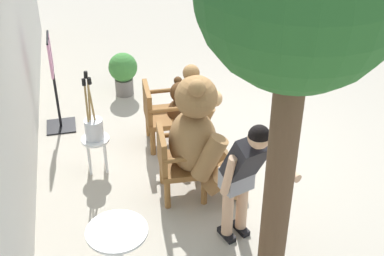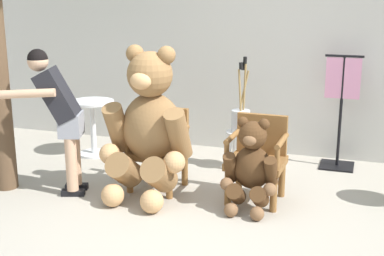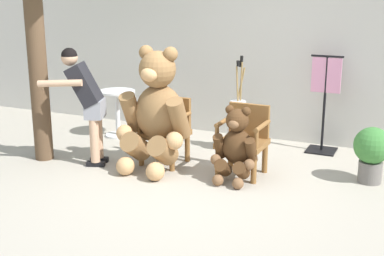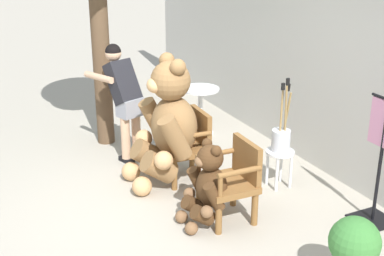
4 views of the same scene
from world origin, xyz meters
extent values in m
plane|color=#A8A091|center=(0.00, 0.00, 0.00)|extent=(60.00, 60.00, 0.00)
cube|color=beige|center=(0.00, 2.40, 1.40)|extent=(10.00, 0.16, 2.80)
cube|color=brown|center=(-0.54, 0.63, 0.41)|extent=(0.59, 0.55, 0.07)
cylinder|color=brown|center=(-0.78, 0.43, 0.18)|extent=(0.07, 0.07, 0.37)
cylinder|color=brown|center=(-0.32, 0.40, 0.18)|extent=(0.07, 0.07, 0.37)
cylinder|color=brown|center=(-0.76, 0.85, 0.18)|extent=(0.07, 0.07, 0.37)
cylinder|color=brown|center=(-0.30, 0.82, 0.18)|extent=(0.07, 0.07, 0.37)
cube|color=brown|center=(-0.53, 0.86, 0.65)|extent=(0.52, 0.09, 0.42)
cylinder|color=brown|center=(-0.79, 0.64, 0.66)|extent=(0.08, 0.48, 0.06)
cylinder|color=brown|center=(-0.80, 0.43, 0.55)|extent=(0.05, 0.05, 0.22)
cylinder|color=brown|center=(-0.29, 0.61, 0.66)|extent=(0.08, 0.48, 0.06)
cylinder|color=brown|center=(-0.30, 0.40, 0.55)|extent=(0.05, 0.05, 0.22)
cube|color=brown|center=(0.54, 0.63, 0.41)|extent=(0.57, 0.53, 0.07)
cylinder|color=brown|center=(0.30, 0.42, 0.18)|extent=(0.07, 0.07, 0.37)
cylinder|color=brown|center=(0.76, 0.41, 0.18)|extent=(0.07, 0.07, 0.37)
cylinder|color=brown|center=(0.31, 0.84, 0.18)|extent=(0.07, 0.07, 0.37)
cylinder|color=brown|center=(0.77, 0.83, 0.18)|extent=(0.07, 0.07, 0.37)
cube|color=brown|center=(0.54, 0.86, 0.65)|extent=(0.52, 0.07, 0.42)
cylinder|color=brown|center=(0.29, 0.63, 0.66)|extent=(0.07, 0.48, 0.06)
cylinder|color=brown|center=(0.28, 0.42, 0.55)|extent=(0.05, 0.05, 0.22)
cylinder|color=brown|center=(0.79, 0.62, 0.66)|extent=(0.07, 0.48, 0.06)
cylinder|color=brown|center=(0.78, 0.41, 0.55)|extent=(0.05, 0.05, 0.22)
ellipsoid|color=olive|center=(-0.54, 0.51, 0.71)|extent=(0.66, 0.57, 0.74)
sphere|color=olive|center=(-0.54, 0.47, 1.28)|extent=(0.47, 0.47, 0.47)
ellipsoid|color=tan|center=(-0.55, 0.27, 1.24)|extent=(0.23, 0.18, 0.17)
sphere|color=black|center=(-0.55, 0.27, 1.25)|extent=(0.07, 0.07, 0.07)
sphere|color=olive|center=(-0.71, 0.50, 1.47)|extent=(0.18, 0.18, 0.18)
sphere|color=olive|center=(-0.36, 0.49, 1.47)|extent=(0.18, 0.18, 0.18)
cylinder|color=olive|center=(-0.89, 0.40, 0.71)|extent=(0.23, 0.42, 0.55)
sphere|color=tan|center=(-0.91, 0.26, 0.47)|extent=(0.22, 0.22, 0.22)
cylinder|color=olive|center=(-0.20, 0.37, 0.71)|extent=(0.23, 0.42, 0.55)
sphere|color=tan|center=(-0.19, 0.22, 0.47)|extent=(0.22, 0.22, 0.22)
cylinder|color=olive|center=(-0.75, 0.25, 0.31)|extent=(0.29, 0.47, 0.43)
sphere|color=tan|center=(-0.78, 0.03, 0.12)|extent=(0.23, 0.23, 0.23)
cylinder|color=olive|center=(-0.36, 0.23, 0.31)|extent=(0.29, 0.47, 0.43)
sphere|color=tan|center=(-0.35, 0.01, 0.12)|extent=(0.23, 0.23, 0.23)
ellipsoid|color=#4C3019|center=(0.54, 0.45, 0.42)|extent=(0.38, 0.33, 0.43)
sphere|color=#4C3019|center=(0.54, 0.42, 0.75)|extent=(0.27, 0.27, 0.27)
ellipsoid|color=brown|center=(0.53, 0.31, 0.73)|extent=(0.13, 0.10, 0.10)
sphere|color=black|center=(0.53, 0.31, 0.74)|extent=(0.04, 0.04, 0.04)
sphere|color=#4C3019|center=(0.43, 0.44, 0.87)|extent=(0.11, 0.11, 0.11)
sphere|color=#4C3019|center=(0.64, 0.44, 0.87)|extent=(0.11, 0.11, 0.11)
cylinder|color=#4C3019|center=(0.33, 0.38, 0.42)|extent=(0.13, 0.24, 0.33)
sphere|color=brown|center=(0.32, 0.29, 0.27)|extent=(0.13, 0.13, 0.13)
cylinder|color=#4C3019|center=(0.74, 0.37, 0.42)|extent=(0.13, 0.24, 0.33)
sphere|color=brown|center=(0.75, 0.28, 0.27)|extent=(0.13, 0.13, 0.13)
cylinder|color=#4C3019|center=(0.42, 0.29, 0.18)|extent=(0.16, 0.27, 0.25)
sphere|color=brown|center=(0.40, 0.16, 0.07)|extent=(0.14, 0.14, 0.14)
cylinder|color=#4C3019|center=(0.65, 0.29, 0.18)|extent=(0.16, 0.27, 0.25)
sphere|color=brown|center=(0.66, 0.16, 0.07)|extent=(0.14, 0.14, 0.14)
cube|color=black|center=(-1.36, 0.32, 0.03)|extent=(0.26, 0.16, 0.06)
cylinder|color=tan|center=(-1.36, 0.32, 0.47)|extent=(0.12, 0.12, 0.82)
cube|color=black|center=(-1.31, 0.15, 0.03)|extent=(0.26, 0.16, 0.06)
cylinder|color=tan|center=(-1.31, 0.15, 0.47)|extent=(0.12, 0.12, 0.82)
cube|color=gray|center=(-1.33, 0.24, 0.75)|extent=(0.30, 0.35, 0.24)
cube|color=black|center=(-1.45, 0.20, 1.06)|extent=(0.50, 0.44, 0.57)
sphere|color=tan|center=(-1.62, 0.14, 1.41)|extent=(0.21, 0.21, 0.21)
sphere|color=black|center=(-1.62, 0.14, 1.43)|extent=(0.21, 0.21, 0.21)
cylinder|color=tan|center=(-1.63, -0.06, 1.11)|extent=(0.56, 0.26, 0.11)
cylinder|color=tan|center=(-1.51, 0.38, 0.94)|extent=(0.22, 0.14, 0.51)
cylinder|color=silver|center=(0.15, 1.56, 0.45)|extent=(0.34, 0.34, 0.03)
cylinder|color=silver|center=(0.24, 1.66, 0.22)|extent=(0.04, 0.04, 0.43)
cylinder|color=silver|center=(0.05, 1.66, 0.22)|extent=(0.04, 0.04, 0.43)
cylinder|color=silver|center=(0.24, 1.47, 0.22)|extent=(0.04, 0.04, 0.43)
cylinder|color=silver|center=(0.05, 1.47, 0.22)|extent=(0.04, 0.04, 0.43)
cylinder|color=silver|center=(0.15, 1.56, 0.59)|extent=(0.22, 0.22, 0.26)
cylinder|color=#997A47|center=(0.14, 1.55, 0.87)|extent=(0.08, 0.07, 0.67)
cylinder|color=black|center=(0.14, 1.55, 1.25)|extent=(0.05, 0.05, 0.09)
cylinder|color=#997A47|center=(0.18, 1.59, 0.90)|extent=(0.05, 0.06, 0.73)
cylinder|color=black|center=(0.18, 1.59, 1.31)|extent=(0.05, 0.05, 0.08)
cylinder|color=#997A47|center=(0.15, 1.62, 0.86)|extent=(0.15, 0.03, 0.65)
cylinder|color=black|center=(0.15, 1.62, 1.23)|extent=(0.06, 0.05, 0.09)
cylinder|color=silver|center=(-1.78, 1.48, 0.70)|extent=(0.56, 0.56, 0.03)
cylinder|color=brown|center=(-2.12, 0.13, 1.27)|extent=(0.24, 0.24, 2.54)
cylinder|color=slate|center=(2.02, 1.02, 0.13)|extent=(0.28, 0.28, 0.26)
sphere|color=#3D7F38|center=(2.02, 1.02, 0.46)|extent=(0.44, 0.44, 0.44)
cube|color=black|center=(1.26, 2.01, 0.01)|extent=(0.40, 0.40, 0.02)
cylinder|color=black|center=(1.26, 2.01, 0.68)|extent=(0.04, 0.04, 1.35)
cylinder|color=black|center=(1.26, 2.01, 1.35)|extent=(0.44, 0.03, 0.03)
cube|color=pink|center=(1.26, 2.01, 1.09)|extent=(0.40, 0.03, 0.48)
camera|label=1|loc=(-5.36, 1.60, 4.05)|focal=50.00mm
camera|label=2|loc=(1.56, -4.43, 2.12)|focal=50.00mm
camera|label=3|loc=(2.55, -5.35, 2.33)|focal=50.00mm
camera|label=4|loc=(4.88, -1.89, 2.95)|focal=50.00mm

